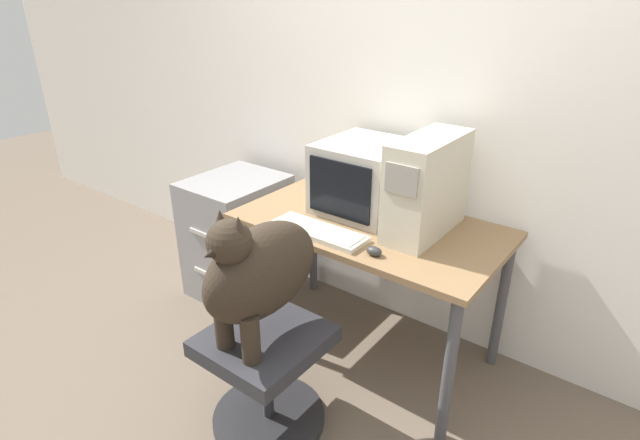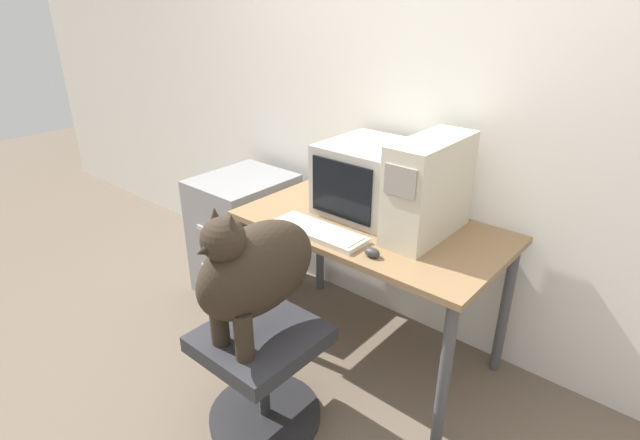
{
  "view_description": "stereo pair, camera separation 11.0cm",
  "coord_description": "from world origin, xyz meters",
  "px_view_note": "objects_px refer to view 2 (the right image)",
  "views": [
    {
      "loc": [
        1.13,
        -1.51,
        1.76
      ],
      "look_at": [
        -0.09,
        0.08,
        0.84
      ],
      "focal_mm": 28.0,
      "sensor_mm": 36.0,
      "label": 1
    },
    {
      "loc": [
        1.22,
        -1.44,
        1.76
      ],
      "look_at": [
        -0.09,
        0.08,
        0.84
      ],
      "focal_mm": 28.0,
      "sensor_mm": 36.0,
      "label": 2
    }
  ],
  "objects_px": {
    "office_chair": "(263,371)",
    "dog": "(254,269)",
    "filing_cabinet": "(245,234)",
    "crt_monitor": "(369,178)",
    "keyboard": "(319,231)",
    "pc_tower": "(429,188)"
  },
  "relations": [
    {
      "from": "office_chair",
      "to": "dog",
      "type": "height_order",
      "value": "dog"
    },
    {
      "from": "filing_cabinet",
      "to": "crt_monitor",
      "type": "bearing_deg",
      "value": 5.75
    },
    {
      "from": "keyboard",
      "to": "crt_monitor",
      "type": "bearing_deg",
      "value": 88.19
    },
    {
      "from": "crt_monitor",
      "to": "filing_cabinet",
      "type": "xyz_separation_m",
      "value": [
        -0.86,
        -0.09,
        -0.55
      ]
    },
    {
      "from": "pc_tower",
      "to": "dog",
      "type": "xyz_separation_m",
      "value": [
        -0.31,
        -0.77,
        -0.19
      ]
    },
    {
      "from": "pc_tower",
      "to": "office_chair",
      "type": "relative_size",
      "value": 1.0
    },
    {
      "from": "keyboard",
      "to": "office_chair",
      "type": "relative_size",
      "value": 0.94
    },
    {
      "from": "pc_tower",
      "to": "keyboard",
      "type": "height_order",
      "value": "pc_tower"
    },
    {
      "from": "dog",
      "to": "pc_tower",
      "type": "bearing_deg",
      "value": 67.97
    },
    {
      "from": "office_chair",
      "to": "pc_tower",
      "type": "bearing_deg",
      "value": 67.66
    },
    {
      "from": "pc_tower",
      "to": "crt_monitor",
      "type": "bearing_deg",
      "value": 172.43
    },
    {
      "from": "office_chair",
      "to": "filing_cabinet",
      "type": "bearing_deg",
      "value": 141.71
    },
    {
      "from": "dog",
      "to": "filing_cabinet",
      "type": "relative_size",
      "value": 0.8
    },
    {
      "from": "keyboard",
      "to": "filing_cabinet",
      "type": "xyz_separation_m",
      "value": [
        -0.85,
        0.28,
        -0.39
      ]
    },
    {
      "from": "crt_monitor",
      "to": "keyboard",
      "type": "distance_m",
      "value": 0.4
    },
    {
      "from": "pc_tower",
      "to": "dog",
      "type": "distance_m",
      "value": 0.85
    },
    {
      "from": "office_chair",
      "to": "keyboard",
      "type": "bearing_deg",
      "value": 97.45
    },
    {
      "from": "pc_tower",
      "to": "keyboard",
      "type": "xyz_separation_m",
      "value": [
        -0.37,
        -0.32,
        -0.21
      ]
    },
    {
      "from": "office_chair",
      "to": "filing_cabinet",
      "type": "relative_size",
      "value": 0.67
    },
    {
      "from": "keyboard",
      "to": "filing_cabinet",
      "type": "bearing_deg",
      "value": 162.02
    },
    {
      "from": "pc_tower",
      "to": "filing_cabinet",
      "type": "xyz_separation_m",
      "value": [
        -1.22,
        -0.04,
        -0.6
      ]
    },
    {
      "from": "crt_monitor",
      "to": "filing_cabinet",
      "type": "relative_size",
      "value": 0.6
    }
  ]
}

